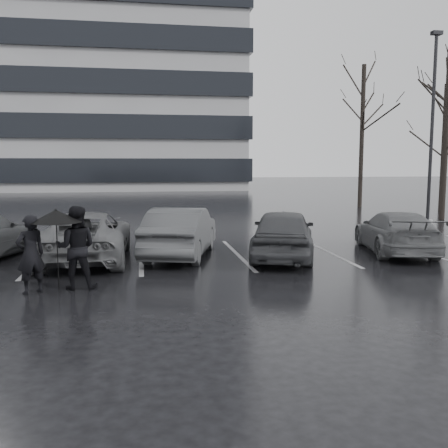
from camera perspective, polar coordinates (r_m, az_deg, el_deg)
name	(u,v)px	position (r m, az deg, el deg)	size (l,w,h in m)	color
ground	(232,273)	(12.25, 0.97, -5.68)	(160.00, 160.00, 0.00)	black
car_main	(283,233)	(14.15, 6.77, -1.06)	(1.69, 4.19, 1.43)	black
car_west_a	(181,232)	(14.44, -4.96, -0.89)	(1.50, 4.31, 1.42)	#29292B
car_west_b	(86,236)	(14.35, -15.46, -1.31)	(2.25, 4.87, 1.35)	#464648
car_east	(396,232)	(15.83, 19.05, -0.87)	(1.75, 4.31, 1.25)	#464648
pedestrian_left	(31,254)	(11.03, -21.24, -3.23)	(0.60, 0.39, 1.64)	black
pedestrian_right	(76,247)	(11.13, -16.55, -2.59)	(0.87, 0.67, 1.78)	black
umbrella	(56,216)	(10.89, -18.65, 0.85)	(1.03, 1.03, 1.75)	black
lamp_post	(432,138)	(23.88, 22.63, 9.10)	(0.45, 0.45, 8.27)	#9C9C9F
stall_stripes	(190,256)	(14.57, -3.88, -3.64)	(19.72, 5.00, 0.00)	#959597
tree_east	(446,135)	(25.97, 24.04, 9.30)	(0.26, 0.26, 8.00)	black
tree_ne	(444,148)	(30.67, 23.82, 7.93)	(0.26, 0.26, 7.00)	black
tree_north	(362,137)	(31.65, 15.48, 9.58)	(0.26, 0.26, 8.50)	black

